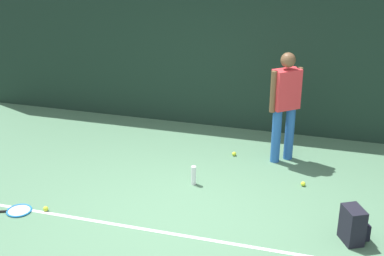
{
  "coord_description": "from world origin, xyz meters",
  "views": [
    {
      "loc": [
        1.74,
        -5.59,
        3.57
      ],
      "look_at": [
        0.0,
        0.4,
        1.0
      ],
      "focal_mm": 49.28,
      "sensor_mm": 36.0,
      "label": 1
    }
  ],
  "objects_px": {
    "backpack": "(354,225)",
    "tennis_ball_by_fence": "(46,209)",
    "tennis_ball_mid_court": "(303,184)",
    "tennis_player": "(285,101)",
    "tennis_ball_near_player": "(234,154)",
    "tennis_racket": "(17,211)",
    "water_bottle": "(194,175)"
  },
  "relations": [
    {
      "from": "water_bottle",
      "to": "tennis_player",
      "type": "bearing_deg",
      "value": 46.34
    },
    {
      "from": "tennis_racket",
      "to": "tennis_ball_by_fence",
      "type": "xyz_separation_m",
      "value": [
        0.35,
        0.12,
        0.02
      ]
    },
    {
      "from": "tennis_ball_near_player",
      "to": "tennis_ball_by_fence",
      "type": "xyz_separation_m",
      "value": [
        -1.98,
        -2.3,
        0.0
      ]
    },
    {
      "from": "backpack",
      "to": "tennis_ball_mid_court",
      "type": "distance_m",
      "value": 1.38
    },
    {
      "from": "tennis_player",
      "to": "tennis_ball_near_player",
      "type": "height_order",
      "value": "tennis_player"
    },
    {
      "from": "tennis_ball_by_fence",
      "to": "tennis_ball_mid_court",
      "type": "bearing_deg",
      "value": 27.21
    },
    {
      "from": "tennis_ball_by_fence",
      "to": "water_bottle",
      "type": "height_order",
      "value": "water_bottle"
    },
    {
      "from": "tennis_player",
      "to": "backpack",
      "type": "bearing_deg",
      "value": -102.16
    },
    {
      "from": "tennis_ball_by_fence",
      "to": "tennis_ball_mid_court",
      "type": "distance_m",
      "value": 3.51
    },
    {
      "from": "tennis_player",
      "to": "backpack",
      "type": "height_order",
      "value": "tennis_player"
    },
    {
      "from": "tennis_player",
      "to": "tennis_ball_by_fence",
      "type": "height_order",
      "value": "tennis_player"
    },
    {
      "from": "tennis_ball_near_player",
      "to": "tennis_ball_mid_court",
      "type": "xyz_separation_m",
      "value": [
        1.14,
        -0.7,
        0.0
      ]
    },
    {
      "from": "water_bottle",
      "to": "tennis_racket",
      "type": "bearing_deg",
      "value": -145.89
    },
    {
      "from": "backpack",
      "to": "tennis_ball_by_fence",
      "type": "relative_size",
      "value": 6.67
    },
    {
      "from": "tennis_racket",
      "to": "tennis_ball_near_player",
      "type": "xyz_separation_m",
      "value": [
        2.34,
        2.42,
        0.02
      ]
    },
    {
      "from": "tennis_player",
      "to": "tennis_ball_by_fence",
      "type": "distance_m",
      "value": 3.72
    },
    {
      "from": "backpack",
      "to": "tennis_ball_near_player",
      "type": "relative_size",
      "value": 6.67
    },
    {
      "from": "tennis_ball_by_fence",
      "to": "tennis_ball_near_player",
      "type": "bearing_deg",
      "value": 49.24
    },
    {
      "from": "tennis_racket",
      "to": "water_bottle",
      "type": "relative_size",
      "value": 2.28
    },
    {
      "from": "tennis_ball_mid_court",
      "to": "backpack",
      "type": "bearing_deg",
      "value": -60.76
    },
    {
      "from": "tennis_racket",
      "to": "tennis_ball_by_fence",
      "type": "bearing_deg",
      "value": -4.59
    },
    {
      "from": "tennis_player",
      "to": "tennis_ball_mid_court",
      "type": "relative_size",
      "value": 25.76
    },
    {
      "from": "tennis_racket",
      "to": "tennis_ball_mid_court",
      "type": "bearing_deg",
      "value": 3.61
    },
    {
      "from": "tennis_ball_by_fence",
      "to": "tennis_player",
      "type": "bearing_deg",
      "value": 41.07
    },
    {
      "from": "tennis_ball_near_player",
      "to": "water_bottle",
      "type": "distance_m",
      "value": 1.14
    },
    {
      "from": "backpack",
      "to": "tennis_ball_by_fence",
      "type": "height_order",
      "value": "backpack"
    },
    {
      "from": "tennis_player",
      "to": "tennis_racket",
      "type": "height_order",
      "value": "tennis_player"
    },
    {
      "from": "tennis_racket",
      "to": "tennis_ball_near_player",
      "type": "distance_m",
      "value": 3.36
    },
    {
      "from": "backpack",
      "to": "tennis_ball_near_player",
      "type": "xyz_separation_m",
      "value": [
        -1.8,
        1.89,
        -0.18
      ]
    },
    {
      "from": "tennis_player",
      "to": "tennis_ball_near_player",
      "type": "distance_m",
      "value": 1.19
    },
    {
      "from": "tennis_ball_near_player",
      "to": "water_bottle",
      "type": "bearing_deg",
      "value": -108.34
    },
    {
      "from": "tennis_ball_mid_court",
      "to": "water_bottle",
      "type": "bearing_deg",
      "value": -165.78
    }
  ]
}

